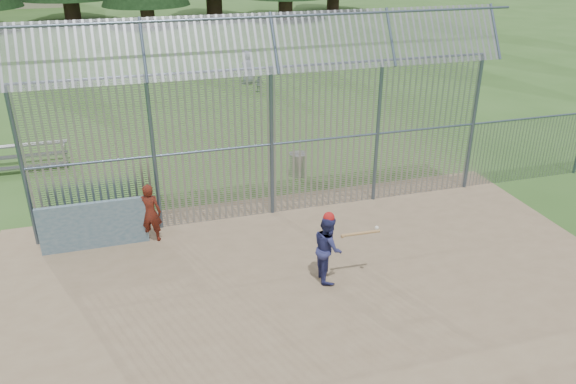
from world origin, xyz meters
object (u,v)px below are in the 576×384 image
object	(u,v)px
onlooker	(150,213)
trash_can	(298,164)
dugout_wall	(94,225)
bleacher	(19,158)
batter	(328,248)

from	to	relation	value
onlooker	trash_can	bearing A→B (deg)	-133.10
dugout_wall	bleacher	size ratio (longest dim) A/B	0.83
onlooker	trash_can	xyz separation A→B (m)	(4.72, 2.94, -0.40)
batter	trash_can	xyz separation A→B (m)	(1.13, 5.76, -0.40)
trash_can	batter	bearing A→B (deg)	-101.06
onlooker	trash_can	size ratio (longest dim) A/B	1.85
dugout_wall	bleacher	xyz separation A→B (m)	(-2.45, 5.94, -0.21)
batter	bleacher	size ratio (longest dim) A/B	0.51
batter	onlooker	size ratio (longest dim) A/B	1.01
onlooker	batter	bearing A→B (deg)	156.76
trash_can	bleacher	xyz separation A→B (m)	(-8.50, 3.03, 0.03)
dugout_wall	onlooker	world-z (taller)	onlooker
batter	bleacher	world-z (taller)	batter
dugout_wall	batter	size ratio (longest dim) A/B	1.63
dugout_wall	trash_can	bearing A→B (deg)	25.69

